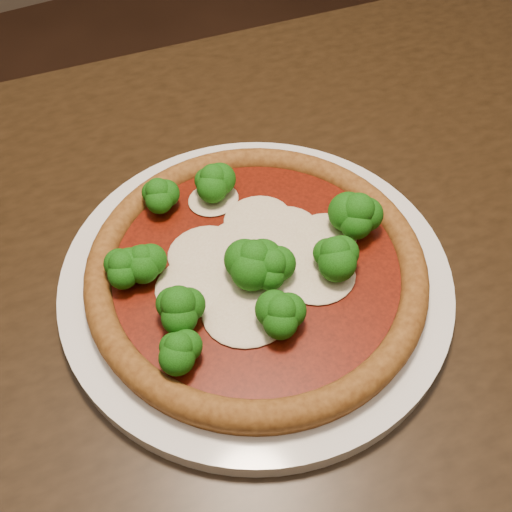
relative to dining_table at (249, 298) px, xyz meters
name	(u,v)px	position (x,y,z in m)	size (l,w,h in m)	color
floor	(276,432)	(0.09, 0.06, -0.65)	(4.00, 4.00, 0.00)	black
dining_table	(249,298)	(0.00, 0.00, 0.00)	(1.34, 0.84, 0.75)	black
plate	(256,277)	(-0.02, -0.05, 0.11)	(0.35, 0.35, 0.02)	silver
pizza	(254,265)	(-0.02, -0.05, 0.14)	(0.30, 0.30, 0.06)	brown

